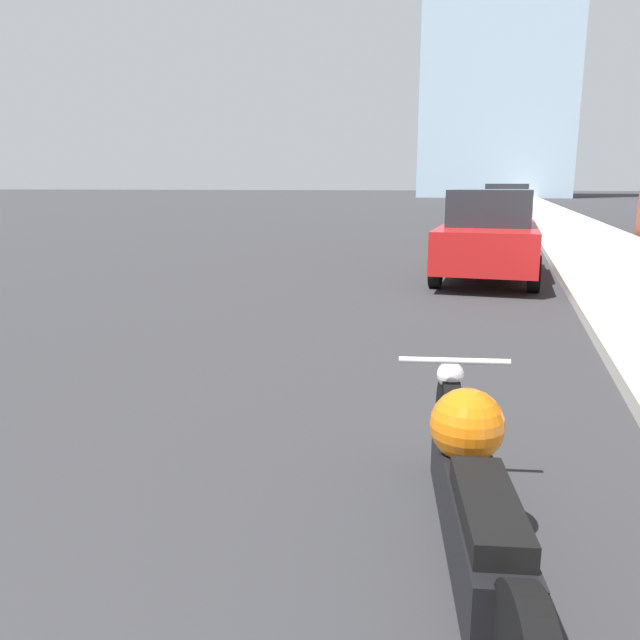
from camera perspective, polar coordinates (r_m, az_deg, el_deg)
name	(u,v)px	position (r m, az deg, el deg)	size (l,w,h in m)	color
sidewalk	(550,214)	(39.06, 20.30, 9.05)	(3.10, 240.00, 0.15)	#B2ADA3
motorcycle	(472,495)	(2.97, 13.75, -15.30)	(0.78, 2.61, 0.81)	black
parked_car_red	(489,235)	(12.25, 15.16, 7.49)	(1.86, 4.37, 1.67)	red
parked_car_silver	(505,210)	(23.59, 16.52, 9.61)	(1.89, 3.94, 1.79)	#BCBCC1
parked_car_blue	(500,202)	(36.08, 16.14, 10.33)	(2.05, 4.18, 1.69)	#1E3899
parked_car_green	(502,198)	(47.23, 16.26, 10.68)	(1.98, 4.39, 1.69)	#1E6B33
parked_car_yellow	(504,196)	(57.54, 16.49, 10.85)	(2.25, 4.19, 1.68)	gold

